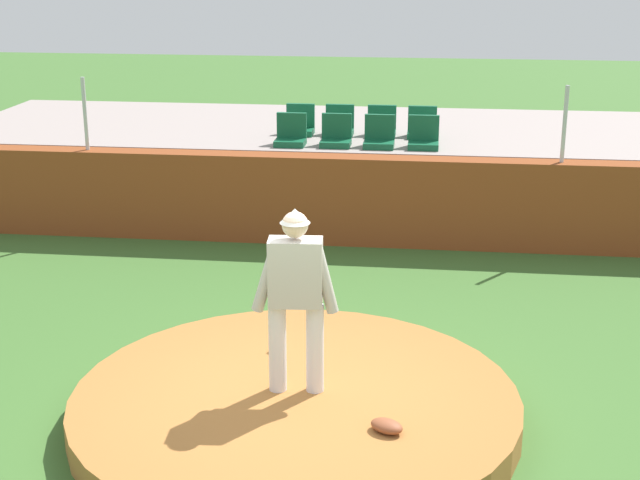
# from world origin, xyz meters

# --- Properties ---
(ground_plane) EXTENTS (60.00, 60.00, 0.00)m
(ground_plane) POSITION_xyz_m (0.00, 0.00, 0.00)
(ground_plane) COLOR #3B662A
(pitchers_mound) EXTENTS (4.22, 4.22, 0.28)m
(pitchers_mound) POSITION_xyz_m (0.00, 0.00, 0.14)
(pitchers_mound) COLOR #A26731
(pitchers_mound) RESTS_ON ground_plane
(pitcher) EXTENTS (0.81, 0.30, 1.78)m
(pitcher) POSITION_xyz_m (0.00, 0.08, 1.31)
(pitcher) COLOR silver
(pitcher) RESTS_ON pitchers_mound
(baseball) EXTENTS (0.07, 0.07, 0.07)m
(baseball) POSITION_xyz_m (-0.37, 0.89, 0.32)
(baseball) COLOR white
(baseball) RESTS_ON pitchers_mound
(fielding_glove) EXTENTS (0.36, 0.32, 0.11)m
(fielding_glove) POSITION_xyz_m (0.89, -0.62, 0.33)
(fielding_glove) COLOR brown
(fielding_glove) RESTS_ON pitchers_mound
(brick_barrier) EXTENTS (16.32, 0.40, 1.33)m
(brick_barrier) POSITION_xyz_m (0.00, 5.53, 0.67)
(brick_barrier) COLOR brown
(brick_barrier) RESTS_ON ground_plane
(fence_post_left) EXTENTS (0.06, 0.06, 1.10)m
(fence_post_left) POSITION_xyz_m (-4.00, 5.53, 1.88)
(fence_post_left) COLOR silver
(fence_post_left) RESTS_ON brick_barrier
(fence_post_right) EXTENTS (0.06, 0.06, 1.10)m
(fence_post_right) POSITION_xyz_m (3.06, 5.53, 1.88)
(fence_post_right) COLOR silver
(fence_post_right) RESTS_ON brick_barrier
(bleacher_platform) EXTENTS (14.24, 4.35, 1.23)m
(bleacher_platform) POSITION_xyz_m (0.00, 8.42, 0.62)
(bleacher_platform) COLOR gray
(bleacher_platform) RESTS_ON ground_plane
(stadium_chair_0) EXTENTS (0.48, 0.44, 0.50)m
(stadium_chair_0) POSITION_xyz_m (-1.05, 6.75, 1.39)
(stadium_chair_0) COLOR #125936
(stadium_chair_0) RESTS_ON bleacher_platform
(stadium_chair_1) EXTENTS (0.48, 0.44, 0.50)m
(stadium_chair_1) POSITION_xyz_m (-0.32, 6.77, 1.39)
(stadium_chair_1) COLOR #125936
(stadium_chair_1) RESTS_ON bleacher_platform
(stadium_chair_2) EXTENTS (0.48, 0.44, 0.50)m
(stadium_chair_2) POSITION_xyz_m (0.37, 6.76, 1.39)
(stadium_chair_2) COLOR #125936
(stadium_chair_2) RESTS_ON bleacher_platform
(stadium_chair_3) EXTENTS (0.48, 0.44, 0.50)m
(stadium_chair_3) POSITION_xyz_m (1.07, 6.78, 1.39)
(stadium_chair_3) COLOR #125936
(stadium_chair_3) RESTS_ON bleacher_platform
(stadium_chair_4) EXTENTS (0.48, 0.44, 0.50)m
(stadium_chair_4) POSITION_xyz_m (-1.04, 7.65, 1.39)
(stadium_chair_4) COLOR #125936
(stadium_chair_4) RESTS_ON bleacher_platform
(stadium_chair_5) EXTENTS (0.48, 0.44, 0.50)m
(stadium_chair_5) POSITION_xyz_m (-0.36, 7.66, 1.39)
(stadium_chair_5) COLOR #125936
(stadium_chair_5) RESTS_ON bleacher_platform
(stadium_chair_6) EXTENTS (0.48, 0.44, 0.50)m
(stadium_chair_6) POSITION_xyz_m (0.35, 7.67, 1.39)
(stadium_chair_6) COLOR #125936
(stadium_chair_6) RESTS_ON bleacher_platform
(stadium_chair_7) EXTENTS (0.48, 0.44, 0.50)m
(stadium_chair_7) POSITION_xyz_m (1.03, 7.66, 1.39)
(stadium_chair_7) COLOR #125936
(stadium_chair_7) RESTS_ON bleacher_platform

